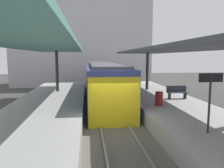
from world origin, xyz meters
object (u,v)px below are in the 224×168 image
(platform_bench, at_px, (177,92))
(platform_sign, at_px, (210,89))
(litter_bin, at_px, (159,99))
(commuter_train, at_px, (104,82))

(platform_bench, relative_size, platform_sign, 0.63)
(platform_bench, height_order, litter_bin, platform_bench)
(commuter_train, distance_m, platform_sign, 10.67)
(commuter_train, relative_size, litter_bin, 17.34)
(platform_bench, xyz_separation_m, litter_bin, (-1.92, -1.91, -0.06))
(platform_sign, bearing_deg, platform_bench, 75.92)
(platform_bench, bearing_deg, platform_sign, -104.08)
(platform_bench, height_order, platform_sign, platform_sign)
(platform_sign, height_order, litter_bin, platform_sign)
(platform_sign, bearing_deg, commuter_train, 106.73)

